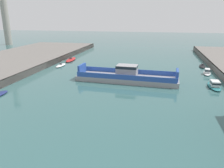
{
  "coord_description": "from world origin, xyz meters",
  "views": [
    {
      "loc": [
        8.3,
        -10.41,
        14.17
      ],
      "look_at": [
        0.0,
        27.34,
        2.0
      ],
      "focal_mm": 34.56,
      "sensor_mm": 36.0,
      "label": 1
    }
  ],
  "objects_px": {
    "moored_boat_mid_left": "(61,65)",
    "smokestack_distant_a": "(4,7)",
    "moored_boat_far_left": "(207,72)",
    "moored_boat_near_right": "(71,60)",
    "moored_boat_upstream_b": "(214,85)",
    "moored_boat_mid_right": "(202,66)",
    "chain_ferry": "(127,76)"
  },
  "relations": [
    {
      "from": "moored_boat_mid_left",
      "to": "moored_boat_upstream_b",
      "type": "height_order",
      "value": "moored_boat_upstream_b"
    },
    {
      "from": "chain_ferry",
      "to": "smokestack_distant_a",
      "type": "height_order",
      "value": "smokestack_distant_a"
    },
    {
      "from": "smokestack_distant_a",
      "to": "moored_boat_mid_right",
      "type": "bearing_deg",
      "value": -20.46
    },
    {
      "from": "moored_boat_near_right",
      "to": "moored_boat_far_left",
      "type": "height_order",
      "value": "moored_boat_far_left"
    },
    {
      "from": "smokestack_distant_a",
      "to": "moored_boat_far_left",
      "type": "bearing_deg",
      "value": -25.2
    },
    {
      "from": "moored_boat_mid_left",
      "to": "moored_boat_mid_right",
      "type": "xyz_separation_m",
      "value": [
        40.99,
        7.95,
        0.01
      ]
    },
    {
      "from": "moored_boat_upstream_b",
      "to": "moored_boat_mid_left",
      "type": "bearing_deg",
      "value": 163.44
    },
    {
      "from": "moored_boat_mid_left",
      "to": "moored_boat_near_right",
      "type": "bearing_deg",
      "value": 93.19
    },
    {
      "from": "moored_boat_near_right",
      "to": "smokestack_distant_a",
      "type": "relative_size",
      "value": 0.24
    },
    {
      "from": "chain_ferry",
      "to": "smokestack_distant_a",
      "type": "relative_size",
      "value": 0.66
    },
    {
      "from": "moored_boat_near_right",
      "to": "smokestack_distant_a",
      "type": "distance_m",
      "value": 61.05
    },
    {
      "from": "chain_ferry",
      "to": "moored_boat_near_right",
      "type": "xyz_separation_m",
      "value": [
        -22.01,
        19.89,
        -0.82
      ]
    },
    {
      "from": "moored_boat_mid_left",
      "to": "smokestack_distant_a",
      "type": "bearing_deg",
      "value": 139.61
    },
    {
      "from": "smokestack_distant_a",
      "to": "chain_ferry",
      "type": "bearing_deg",
      "value": -36.85
    },
    {
      "from": "moored_boat_mid_right",
      "to": "moored_boat_far_left",
      "type": "distance_m",
      "value": 8.6
    },
    {
      "from": "moored_boat_mid_left",
      "to": "smokestack_distant_a",
      "type": "height_order",
      "value": "smokestack_distant_a"
    },
    {
      "from": "moored_boat_far_left",
      "to": "moored_boat_mid_right",
      "type": "bearing_deg",
      "value": 87.97
    },
    {
      "from": "moored_boat_far_left",
      "to": "moored_boat_near_right",
      "type": "bearing_deg",
      "value": 167.24
    },
    {
      "from": "chain_ferry",
      "to": "moored_boat_mid_right",
      "type": "relative_size",
      "value": 4.42
    },
    {
      "from": "moored_boat_near_right",
      "to": "chain_ferry",
      "type": "bearing_deg",
      "value": -42.1
    },
    {
      "from": "moored_boat_mid_left",
      "to": "moored_boat_far_left",
      "type": "relative_size",
      "value": 1.02
    },
    {
      "from": "moored_boat_mid_right",
      "to": "moored_boat_upstream_b",
      "type": "distance_m",
      "value": 19.88
    },
    {
      "from": "chain_ferry",
      "to": "moored_boat_upstream_b",
      "type": "distance_m",
      "value": 18.53
    },
    {
      "from": "chain_ferry",
      "to": "moored_boat_mid_left",
      "type": "bearing_deg",
      "value": 152.51
    },
    {
      "from": "chain_ferry",
      "to": "smokestack_distant_a",
      "type": "distance_m",
      "value": 89.44
    },
    {
      "from": "moored_boat_mid_left",
      "to": "moored_boat_far_left",
      "type": "height_order",
      "value": "moored_boat_far_left"
    },
    {
      "from": "moored_boat_mid_left",
      "to": "moored_boat_mid_right",
      "type": "height_order",
      "value": "moored_boat_mid_right"
    },
    {
      "from": "moored_boat_mid_left",
      "to": "moored_boat_mid_right",
      "type": "relative_size",
      "value": 1.09
    },
    {
      "from": "moored_boat_mid_left",
      "to": "smokestack_distant_a",
      "type": "xyz_separation_m",
      "value": [
        -48.66,
        41.4,
        18.37
      ]
    },
    {
      "from": "moored_boat_far_left",
      "to": "moored_boat_upstream_b",
      "type": "xyz_separation_m",
      "value": [
        -0.65,
        -11.27,
        0.02
      ]
    },
    {
      "from": "moored_boat_mid_left",
      "to": "moored_boat_mid_right",
      "type": "distance_m",
      "value": 41.75
    },
    {
      "from": "chain_ferry",
      "to": "moored_boat_mid_left",
      "type": "relative_size",
      "value": 4.07
    }
  ]
}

